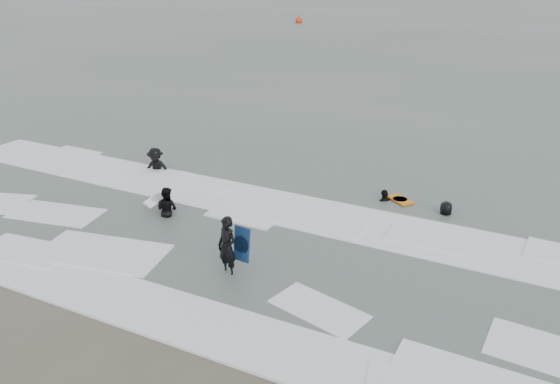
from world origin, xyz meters
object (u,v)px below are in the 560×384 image
at_px(surfer_breaker, 157,171).
at_px(surfer_wading, 168,216).
at_px(surfer_right_far, 445,215).
at_px(buoy, 299,20).
at_px(surfer_centre, 228,275).
at_px(surfer_right_near, 384,202).

bearing_deg(surfer_breaker, surfer_wading, -61.56).
relative_size(surfer_right_far, buoy, 0.99).
bearing_deg(buoy, surfer_centre, -66.06).
bearing_deg(buoy, surfer_right_far, -60.25).
xyz_separation_m(surfer_right_near, surfer_right_far, (2.13, -0.20, 0.00)).
relative_size(surfer_centre, surfer_right_far, 1.04).
xyz_separation_m(surfer_right_far, buoy, (-32.47, 56.81, 0.42)).
bearing_deg(surfer_right_near, buoy, -111.88).
bearing_deg(surfer_breaker, buoy, 94.74).
height_order(surfer_wading, surfer_right_far, surfer_right_far).
height_order(surfer_breaker, surfer_right_far, surfer_breaker).
distance_m(surfer_centre, surfer_wading, 4.36).
height_order(surfer_centre, surfer_breaker, surfer_breaker).
xyz_separation_m(surfer_wading, surfer_breaker, (-3.07, 3.19, 0.00)).
bearing_deg(surfer_wading, surfer_right_far, -152.79).
xyz_separation_m(surfer_centre, surfer_right_near, (2.24, 6.67, 0.00)).
relative_size(surfer_breaker, surfer_right_far, 1.12).
bearing_deg(surfer_centre, buoy, 131.36).
bearing_deg(surfer_centre, surfer_right_near, 88.87).
height_order(surfer_centre, surfer_right_far, surfer_centre).
height_order(surfer_centre, surfer_right_near, surfer_centre).
xyz_separation_m(surfer_centre, buoy, (-28.10, 63.28, 0.42)).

